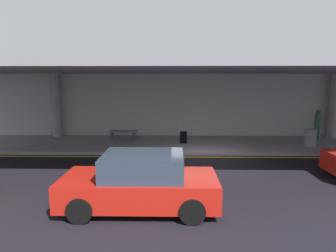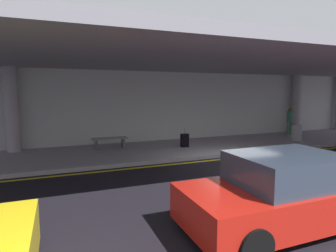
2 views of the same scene
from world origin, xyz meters
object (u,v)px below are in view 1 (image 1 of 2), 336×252
Objects in this scene: support_column_left_mid at (334,106)px; suitcase_upright_primary at (183,137)px; support_column_far_left at (56,105)px; bench_metal at (123,133)px; traveler_with_luggage at (318,123)px; trash_bin_steel at (310,138)px; car_red_no2 at (141,183)px.

suitcase_upright_primary is at bearing -168.37° from support_column_left_mid.
support_column_far_left is 2.28× the size of bench_metal.
bench_metal is at bearing 11.86° from traveler_with_luggage.
support_column_far_left is at bearing 168.94° from bench_metal.
suitcase_upright_primary is 3.49m from bench_metal.
support_column_far_left is 4.06× the size of suitcase_upright_primary.
traveler_with_luggage is at bearing 55.09° from trash_bin_steel.
support_column_far_left is 4.29× the size of trash_bin_steel.
suitcase_upright_primary is 1.06× the size of trash_bin_steel.
traveler_with_luggage is 10.81m from bench_metal.
traveler_with_luggage is at bearing -148.01° from support_column_left_mid.
support_column_far_left is 11.24m from car_red_no2.
trash_bin_steel reaches higher than bench_metal.
support_column_left_mid reaches higher than trash_bin_steel.
bench_metal is (4.00, -0.78, -1.47)m from support_column_far_left.
traveler_with_luggage is 1.05× the size of bench_metal.
support_column_far_left reaches higher than traveler_with_luggage.
bench_metal is at bearing -176.27° from support_column_left_mid.
support_column_left_mid is 4.06× the size of suitcase_upright_primary.
car_red_no2 is at bearing -57.84° from support_column_far_left.
suitcase_upright_primary is (-8.65, -1.78, -1.51)m from support_column_left_mid.
support_column_far_left is at bearing -56.93° from car_red_no2.
car_red_no2 is at bearing -106.01° from suitcase_upright_primary.
suitcase_upright_primary is at bearing -13.62° from support_column_far_left.
traveler_with_luggage is 2.00m from trash_bin_steel.
suitcase_upright_primary is (1.40, 7.68, -0.25)m from car_red_no2.
suitcase_upright_primary is 6.37m from trash_bin_steel.
support_column_far_left is 13.96m from trash_bin_steel.
car_red_no2 reaches higher than trash_bin_steel.
car_red_no2 is (5.95, -9.46, -1.26)m from support_column_far_left.
bench_metal is at bearing -76.46° from car_red_no2.
traveler_with_luggage is 1.87× the size of suitcase_upright_primary.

